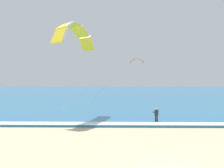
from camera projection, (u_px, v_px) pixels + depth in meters
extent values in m
cube|color=teal|center=(126.00, 93.00, 85.41)|extent=(200.00, 120.00, 0.20)
cube|color=white|center=(145.00, 124.00, 26.43)|extent=(200.00, 1.70, 0.04)
ellipsoid|color=white|center=(156.00, 123.00, 27.95)|extent=(0.97, 1.46, 0.05)
cube|color=black|center=(156.00, 122.00, 28.18)|extent=(0.17, 0.12, 0.04)
cube|color=black|center=(157.00, 123.00, 27.72)|extent=(0.17, 0.12, 0.04)
cylinder|color=#232328|center=(156.00, 119.00, 27.90)|extent=(0.14, 0.14, 0.84)
cylinder|color=#232328|center=(157.00, 119.00, 27.98)|extent=(0.14, 0.14, 0.84)
cube|color=#232328|center=(156.00, 113.00, 27.93)|extent=(0.39, 0.32, 0.60)
sphere|color=beige|center=(156.00, 109.00, 27.92)|extent=(0.22, 0.22, 0.22)
cylinder|color=#232328|center=(154.00, 112.00, 28.00)|extent=(0.29, 0.50, 0.22)
cylinder|color=#232328|center=(157.00, 112.00, 28.14)|extent=(0.29, 0.50, 0.22)
cylinder|color=black|center=(154.00, 112.00, 28.28)|extent=(0.52, 0.26, 0.04)
cube|color=#3F3F42|center=(156.00, 115.00, 28.04)|extent=(0.14, 0.12, 0.10)
cube|color=yellow|center=(87.00, 44.00, 34.28)|extent=(1.86, 1.49, 1.83)
cube|color=white|center=(92.00, 42.00, 34.05)|extent=(0.58, 1.15, 1.58)
cube|color=yellow|center=(80.00, 32.00, 32.90)|extent=(2.00, 2.05, 1.32)
cube|color=white|center=(85.00, 30.00, 32.67)|extent=(0.74, 1.64, 1.01)
cube|color=yellow|center=(72.00, 25.00, 31.07)|extent=(2.06, 2.27, 0.51)
cube|color=white|center=(77.00, 23.00, 30.84)|extent=(0.82, 1.78, 0.21)
cube|color=yellow|center=(64.00, 26.00, 29.20)|extent=(1.99, 2.26, 1.32)
cube|color=white|center=(70.00, 24.00, 28.97)|extent=(0.77, 1.66, 1.01)
cube|color=yellow|center=(59.00, 36.00, 27.72)|extent=(1.80, 1.88, 1.83)
cube|color=white|center=(65.00, 34.00, 27.49)|extent=(0.61, 1.20, 1.58)
cylinder|color=#B2B2B7|center=(119.00, 75.00, 31.27)|extent=(8.33, 6.04, 8.13)
cylinder|color=#B2B2B7|center=(109.00, 74.00, 27.99)|extent=(10.51, 0.62, 8.13)
cube|color=orange|center=(131.00, 62.00, 68.68)|extent=(0.65, 0.81, 0.82)
cube|color=white|center=(131.00, 61.00, 68.97)|extent=(0.53, 0.22, 0.72)
cube|color=orange|center=(133.00, 59.00, 68.41)|extent=(0.90, 0.86, 0.58)
cube|color=white|center=(134.00, 59.00, 68.70)|extent=(0.75, 0.28, 0.46)
cube|color=orange|center=(137.00, 58.00, 68.15)|extent=(0.99, 0.88, 0.21)
cube|color=white|center=(137.00, 58.00, 68.45)|extent=(0.82, 0.30, 0.09)
cube|color=orange|center=(140.00, 59.00, 67.97)|extent=(0.98, 0.86, 0.58)
cube|color=white|center=(140.00, 59.00, 68.26)|extent=(0.76, 0.29, 0.46)
cube|color=orange|center=(143.00, 62.00, 67.89)|extent=(0.79, 0.80, 0.82)
cube|color=white|center=(143.00, 61.00, 68.18)|extent=(0.55, 0.24, 0.72)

